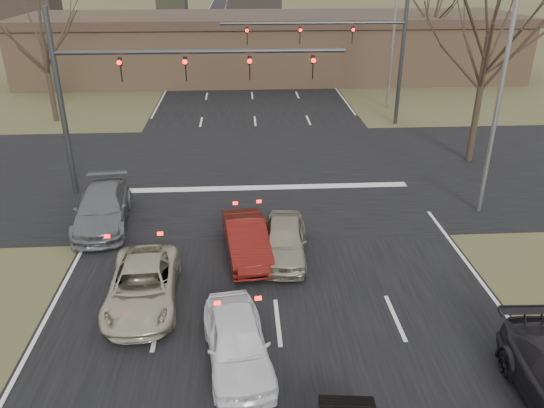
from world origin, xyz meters
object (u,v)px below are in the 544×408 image
at_px(car_white_sedan, 237,342).
at_px(car_grey_ahead, 102,208).
at_px(car_silver_suv, 143,286).
at_px(building, 272,46).
at_px(car_red_ahead, 246,240).
at_px(mast_arm_far, 357,43).
at_px(streetlight_right_near, 498,78).
at_px(mast_arm_near, 137,80).
at_px(car_silver_ahead, 284,240).
at_px(streetlight_right_far, 392,25).

height_order(car_white_sedan, car_grey_ahead, car_grey_ahead).
relative_size(car_silver_suv, car_grey_ahead, 0.92).
xyz_separation_m(building, car_red_ahead, (-2.84, -31.10, -2.01)).
bearing_deg(car_silver_suv, mast_arm_far, 58.63).
height_order(car_silver_suv, car_grey_ahead, car_grey_ahead).
xyz_separation_m(car_grey_ahead, car_red_ahead, (5.66, -2.84, -0.05)).
xyz_separation_m(building, streetlight_right_near, (6.82, -28.00, 2.92)).
bearing_deg(mast_arm_far, mast_arm_near, -138.78).
bearing_deg(car_silver_suv, car_grey_ahead, 111.18).
relative_size(building, streetlight_right_near, 4.24).
bearing_deg(car_silver_ahead, car_grey_ahead, 162.79).
distance_m(mast_arm_far, streetlight_right_near, 13.28).
distance_m(building, car_white_sedan, 36.79).
bearing_deg(mast_arm_far, building, 105.58).
distance_m(car_silver_suv, car_grey_ahead, 6.02).
bearing_deg(car_red_ahead, car_silver_ahead, -12.12).
relative_size(building, car_silver_ahead, 10.96).
distance_m(car_red_ahead, car_silver_ahead, 1.35).
bearing_deg(streetlight_right_far, streetlight_right_near, -91.68).
xyz_separation_m(building, mast_arm_far, (4.18, -15.00, 2.35)).
bearing_deg(mast_arm_near, car_silver_suv, -82.40).
distance_m(streetlight_right_near, car_red_ahead, 11.28).
bearing_deg(car_white_sedan, streetlight_right_near, 32.88).
bearing_deg(car_grey_ahead, building, 67.47).
bearing_deg(mast_arm_far, car_white_sedan, -108.81).
bearing_deg(car_silver_ahead, car_white_sedan, -101.55).
height_order(streetlight_right_far, car_silver_suv, streetlight_right_far).
bearing_deg(car_red_ahead, streetlight_right_near, 10.90).
height_order(building, streetlight_right_near, streetlight_right_near).
xyz_separation_m(building, car_silver_suv, (-6.06, -33.76, -2.04)).
distance_m(building, car_silver_suv, 34.36).
distance_m(mast_arm_far, car_silver_suv, 21.82).
relative_size(mast_arm_far, car_red_ahead, 2.78).
height_order(streetlight_right_far, car_grey_ahead, streetlight_right_far).
relative_size(mast_arm_far, car_silver_ahead, 2.88).
distance_m(car_grey_ahead, car_silver_ahead, 7.60).
bearing_deg(mast_arm_far, streetlight_right_near, -78.53).
distance_m(car_silver_suv, car_white_sedan, 4.05).
distance_m(streetlight_right_near, car_silver_ahead, 10.19).
xyz_separation_m(mast_arm_far, car_silver_ahead, (-5.68, -16.22, -4.36)).
relative_size(mast_arm_near, car_silver_suv, 2.69).
bearing_deg(mast_arm_near, car_silver_ahead, -47.37).
height_order(streetlight_right_near, car_grey_ahead, streetlight_right_near).
distance_m(car_white_sedan, car_silver_ahead, 5.63).
xyz_separation_m(mast_arm_far, car_grey_ahead, (-12.68, -13.26, -4.31)).
height_order(building, streetlight_right_far, streetlight_right_far).
relative_size(car_silver_suv, car_white_sedan, 1.14).
bearing_deg(building, car_silver_suv, -100.18).
xyz_separation_m(mast_arm_near, streetlight_right_near, (14.05, -3.00, 0.51)).
relative_size(building, car_red_ahead, 10.60).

